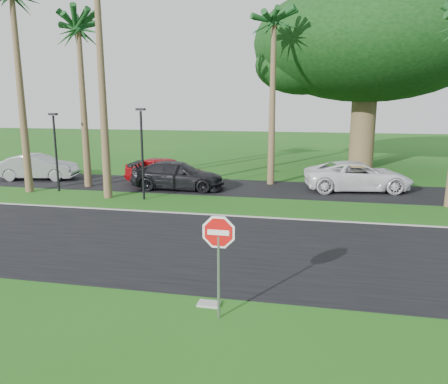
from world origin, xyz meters
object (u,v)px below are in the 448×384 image
Objects in this scene: stop_sign_near at (219,246)px; car_red at (165,171)px; car_dark at (178,176)px; car_silver at (38,167)px; car_minivan at (358,176)px.

stop_sign_near is 0.54× the size of car_red.
car_dark is at bearing -130.78° from car_red.
stop_sign_near is 15.43m from car_dark.
car_dark is at bearing -107.04° from car_silver.
car_silver is 8.54m from car_red.
car_silver is 9.81m from car_dark.
stop_sign_near is 0.44× the size of car_minivan.
car_red is 11.27m from car_minivan.
car_silver is at bearing 134.64° from stop_sign_near.
car_red is (8.54, 0.15, 0.02)m from car_silver.
car_red is at bearing 41.55° from car_dark.
car_minivan is (10.06, 1.68, 0.04)m from car_dark.
car_dark is 10.20m from car_minivan.
car_minivan is at bearing -98.84° from car_silver.
car_minivan reaches higher than car_silver.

